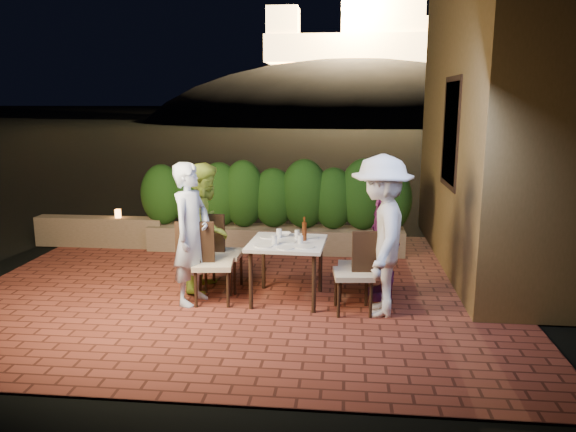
# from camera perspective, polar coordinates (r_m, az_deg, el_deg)

# --- Properties ---
(ground) EXTENTS (400.00, 400.00, 0.00)m
(ground) POSITION_cam_1_polar(r_m,az_deg,el_deg) (7.19, -5.25, -8.44)
(ground) COLOR black
(ground) RESTS_ON ground
(terrace_floor) EXTENTS (7.00, 6.00, 0.15)m
(terrace_floor) POSITION_cam_1_polar(r_m,az_deg,el_deg) (7.67, -4.52, -7.55)
(terrace_floor) COLOR brown
(terrace_floor) RESTS_ON ground
(building_wall) EXTENTS (1.60, 5.00, 5.00)m
(building_wall) POSITION_cam_1_polar(r_m,az_deg,el_deg) (8.91, 21.05, 11.28)
(building_wall) COLOR olive
(building_wall) RESTS_ON ground
(window_pane) EXTENTS (0.08, 1.00, 1.40)m
(window_pane) POSITION_cam_1_polar(r_m,az_deg,el_deg) (8.26, 16.40, 8.12)
(window_pane) COLOR black
(window_pane) RESTS_ON building_wall
(window_frame) EXTENTS (0.06, 1.15, 1.55)m
(window_frame) POSITION_cam_1_polar(r_m,az_deg,el_deg) (8.26, 16.33, 8.12)
(window_frame) COLOR black
(window_frame) RESTS_ON building_wall
(planter) EXTENTS (4.20, 0.55, 0.40)m
(planter) POSITION_cam_1_polar(r_m,az_deg,el_deg) (9.27, -1.33, -2.33)
(planter) COLOR brown
(planter) RESTS_ON ground
(hedge) EXTENTS (4.00, 0.70, 1.10)m
(hedge) POSITION_cam_1_polar(r_m,az_deg,el_deg) (9.11, -1.35, 2.24)
(hedge) COLOR #15380F
(hedge) RESTS_ON planter
(parapet) EXTENTS (2.20, 0.30, 0.50)m
(parapet) POSITION_cam_1_polar(r_m,az_deg,el_deg) (10.07, -18.52, -1.51)
(parapet) COLOR brown
(parapet) RESTS_ON ground
(hill) EXTENTS (52.00, 40.00, 22.00)m
(hill) POSITION_cam_1_polar(r_m,az_deg,el_deg) (66.93, 6.50, 6.17)
(hill) COLOR black
(hill) RESTS_ON ground
(fortress) EXTENTS (26.00, 8.00, 8.00)m
(fortress) POSITION_cam_1_polar(r_m,az_deg,el_deg) (67.10, 6.80, 18.59)
(fortress) COLOR #FFCC7A
(fortress) RESTS_ON hill
(dining_table) EXTENTS (0.96, 0.96, 0.75)m
(dining_table) POSITION_cam_1_polar(r_m,az_deg,el_deg) (6.98, -0.09, -5.60)
(dining_table) COLOR white
(dining_table) RESTS_ON ground
(plate_nw) EXTENTS (0.23, 0.23, 0.01)m
(plate_nw) POSITION_cam_1_polar(r_m,az_deg,el_deg) (6.67, -2.51, -3.03)
(plate_nw) COLOR white
(plate_nw) RESTS_ON dining_table
(plate_sw) EXTENTS (0.22, 0.22, 0.01)m
(plate_sw) POSITION_cam_1_polar(r_m,az_deg,el_deg) (7.10, -1.97, -2.12)
(plate_sw) COLOR white
(plate_sw) RESTS_ON dining_table
(plate_ne) EXTENTS (0.24, 0.24, 0.01)m
(plate_ne) POSITION_cam_1_polar(r_m,az_deg,el_deg) (6.63, 1.69, -3.11)
(plate_ne) COLOR white
(plate_ne) RESTS_ON dining_table
(plate_se) EXTENTS (0.24, 0.24, 0.01)m
(plate_se) POSITION_cam_1_polar(r_m,az_deg,el_deg) (7.06, 2.15, -2.19)
(plate_se) COLOR white
(plate_se) RESTS_ON dining_table
(plate_centre) EXTENTS (0.24, 0.24, 0.01)m
(plate_centre) POSITION_cam_1_polar(r_m,az_deg,el_deg) (6.86, -0.18, -2.60)
(plate_centre) COLOR white
(plate_centre) RESTS_ON dining_table
(plate_front) EXTENTS (0.20, 0.20, 0.01)m
(plate_front) POSITION_cam_1_polar(r_m,az_deg,el_deg) (6.57, -0.29, -3.25)
(plate_front) COLOR white
(plate_front) RESTS_ON dining_table
(glass_nw) EXTENTS (0.07, 0.07, 0.12)m
(glass_nw) POSITION_cam_1_polar(r_m,az_deg,el_deg) (6.71, -1.38, -2.45)
(glass_nw) COLOR silver
(glass_nw) RESTS_ON dining_table
(glass_sw) EXTENTS (0.07, 0.07, 0.12)m
(glass_sw) POSITION_cam_1_polar(r_m,az_deg,el_deg) (7.05, -0.92, -1.77)
(glass_sw) COLOR silver
(glass_sw) RESTS_ON dining_table
(glass_ne) EXTENTS (0.06, 0.06, 0.10)m
(glass_ne) POSITION_cam_1_polar(r_m,az_deg,el_deg) (6.75, 1.29, -2.43)
(glass_ne) COLOR silver
(glass_ne) RESTS_ON dining_table
(glass_se) EXTENTS (0.06, 0.06, 0.11)m
(glass_se) POSITION_cam_1_polar(r_m,az_deg,el_deg) (7.02, 0.93, -1.87)
(glass_se) COLOR silver
(glass_se) RESTS_ON dining_table
(beer_bottle) EXTENTS (0.06, 0.06, 0.30)m
(beer_bottle) POSITION_cam_1_polar(r_m,az_deg,el_deg) (6.90, 1.68, -1.30)
(beer_bottle) COLOR #481F0C
(beer_bottle) RESTS_ON dining_table
(bowl) EXTENTS (0.17, 0.17, 0.04)m
(bowl) POSITION_cam_1_polar(r_m,az_deg,el_deg) (7.16, -0.38, -1.86)
(bowl) COLOR white
(bowl) RESTS_ON dining_table
(chair_left_front) EXTENTS (0.52, 0.52, 1.01)m
(chair_left_front) POSITION_cam_1_polar(r_m,az_deg,el_deg) (6.93, -7.62, -4.69)
(chair_left_front) COLOR black
(chair_left_front) RESTS_ON ground
(chair_left_back) EXTENTS (0.48, 0.48, 1.01)m
(chair_left_back) POSITION_cam_1_polar(r_m,az_deg,el_deg) (7.38, -6.58, -3.67)
(chair_left_back) COLOR black
(chair_left_back) RESTS_ON ground
(chair_right_front) EXTENTS (0.50, 0.50, 0.97)m
(chair_right_front) POSITION_cam_1_polar(r_m,az_deg,el_deg) (6.61, 6.66, -5.68)
(chair_right_front) COLOR black
(chair_right_front) RESTS_ON ground
(chair_right_back) EXTENTS (0.40, 0.40, 0.86)m
(chair_right_back) POSITION_cam_1_polar(r_m,az_deg,el_deg) (7.09, 6.71, -4.95)
(chair_right_back) COLOR black
(chair_right_back) RESTS_ON ground
(diner_blue) EXTENTS (0.58, 0.72, 1.74)m
(diner_blue) POSITION_cam_1_polar(r_m,az_deg,el_deg) (6.87, -9.80, -1.79)
(diner_blue) COLOR silver
(diner_blue) RESTS_ON ground
(diner_green) EXTENTS (0.68, 0.85, 1.67)m
(diner_green) POSITION_cam_1_polar(r_m,az_deg,el_deg) (7.37, -8.30, -1.09)
(diner_green) COLOR #92B538
(diner_green) RESTS_ON ground
(diner_white) EXTENTS (0.74, 1.23, 1.86)m
(diner_white) POSITION_cam_1_polar(r_m,az_deg,el_deg) (6.49, 9.40, -2.01)
(diner_white) COLOR white
(diner_white) RESTS_ON ground
(diner_purple) EXTENTS (0.57, 0.97, 1.54)m
(diner_purple) POSITION_cam_1_polar(r_m,az_deg,el_deg) (7.08, 9.75, -2.19)
(diner_purple) COLOR #77276E
(diner_purple) RESTS_ON ground
(parapet_lamp) EXTENTS (0.10, 0.10, 0.14)m
(parapet_lamp) POSITION_cam_1_polar(r_m,az_deg,el_deg) (9.88, -16.89, 0.24)
(parapet_lamp) COLOR orange
(parapet_lamp) RESTS_ON parapet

